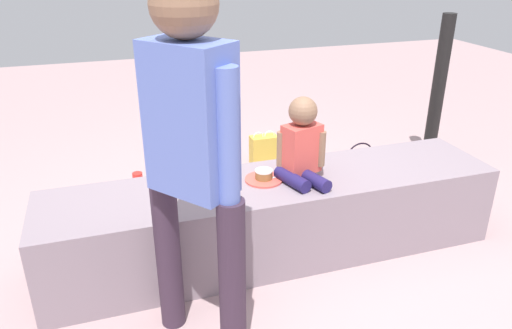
% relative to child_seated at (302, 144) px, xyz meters
% --- Properties ---
extents(ground_plane, '(12.00, 12.00, 0.00)m').
position_rel_child_seated_xyz_m(ground_plane, '(-0.15, 0.01, -0.70)').
color(ground_plane, '#AC8D8E').
extents(concrete_ledge, '(2.67, 0.58, 0.49)m').
position_rel_child_seated_xyz_m(concrete_ledge, '(-0.15, 0.01, -0.46)').
color(concrete_ledge, gray).
rests_on(concrete_ledge, ground_plane).
extents(child_seated, '(0.29, 0.35, 0.48)m').
position_rel_child_seated_xyz_m(child_seated, '(0.00, 0.00, 0.00)').
color(child_seated, navy).
rests_on(child_seated, concrete_ledge).
extents(adult_standing, '(0.37, 0.41, 1.67)m').
position_rel_child_seated_xyz_m(adult_standing, '(-0.72, -0.55, 0.30)').
color(adult_standing, '#372737').
rests_on(adult_standing, ground_plane).
extents(cake_plate, '(0.22, 0.22, 0.07)m').
position_rel_child_seated_xyz_m(cake_plate, '(-0.21, 0.04, -0.19)').
color(cake_plate, '#E0594C').
rests_on(cake_plate, concrete_ledge).
extents(gift_bag, '(0.23, 0.12, 0.32)m').
position_rel_child_seated_xyz_m(gift_bag, '(0.21, 1.26, -0.57)').
color(gift_bag, gold).
rests_on(gift_bag, ground_plane).
extents(railing_post, '(0.36, 0.36, 1.25)m').
position_rel_child_seated_xyz_m(railing_post, '(1.62, 0.93, -0.22)').
color(railing_post, black).
rests_on(railing_post, ground_plane).
extents(water_bottle_near_gift, '(0.07, 0.07, 0.22)m').
position_rel_child_seated_xyz_m(water_bottle_near_gift, '(-0.65, 1.11, -0.60)').
color(water_bottle_near_gift, silver).
rests_on(water_bottle_near_gift, ground_plane).
extents(party_cup_red, '(0.08, 0.08, 0.11)m').
position_rel_child_seated_xyz_m(party_cup_red, '(-0.85, 1.20, -0.65)').
color(party_cup_red, red).
rests_on(party_cup_red, ground_plane).
extents(cake_box_white, '(0.40, 0.41, 0.13)m').
position_rel_child_seated_xyz_m(cake_box_white, '(0.45, 0.80, -0.64)').
color(cake_box_white, white).
rests_on(cake_box_white, ground_plane).
extents(handbag_black_leather, '(0.32, 0.11, 0.34)m').
position_rel_child_seated_xyz_m(handbag_black_leather, '(0.82, 0.72, -0.58)').
color(handbag_black_leather, black).
rests_on(handbag_black_leather, ground_plane).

